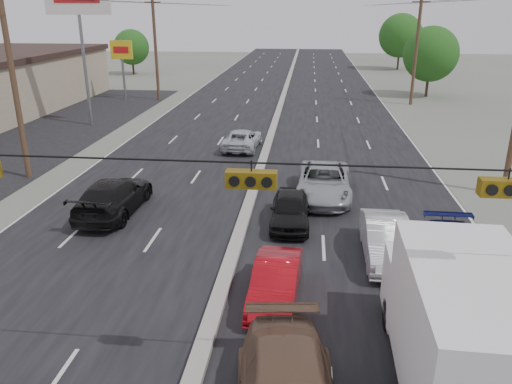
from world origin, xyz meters
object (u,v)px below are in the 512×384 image
at_px(red_sedan, 276,282).
at_px(oncoming_near, 114,196).
at_px(tree_right_far, 401,36).
at_px(queue_car_b, 386,240).
at_px(tree_left_far, 132,47).
at_px(pole_sign_billboard, 78,7).
at_px(box_truck, 458,329).
at_px(utility_pole_left_c, 156,48).
at_px(pole_sign_far, 122,55).
at_px(utility_pole_left_b, 14,83).
at_px(tree_right_mid, 431,54).
at_px(queue_car_a, 290,210).
at_px(queue_car_c, 324,182).
at_px(oncoming_far, 242,139).
at_px(utility_pole_right_c, 416,50).
at_px(queue_car_d, 464,261).

height_order(red_sedan, oncoming_near, oncoming_near).
height_order(tree_right_far, queue_car_b, tree_right_far).
bearing_deg(tree_left_far, pole_sign_billboard, -76.81).
distance_m(tree_left_far, red_sedan, 60.82).
distance_m(box_truck, oncoming_near, 15.87).
relative_size(utility_pole_left_c, tree_left_far, 1.63).
height_order(tree_left_far, queue_car_b, tree_left_far).
bearing_deg(box_truck, pole_sign_far, 120.83).
distance_m(tree_right_far, oncoming_near, 63.46).
bearing_deg(pole_sign_billboard, box_truck, -53.16).
xyz_separation_m(pole_sign_billboard, red_sedan, (16.29, -23.89, -8.21)).
bearing_deg(utility_pole_left_b, red_sedan, -37.33).
xyz_separation_m(tree_right_mid, queue_car_b, (-9.37, -37.64, -3.59)).
height_order(pole_sign_billboard, tree_right_mid, pole_sign_billboard).
xyz_separation_m(utility_pole_left_c, pole_sign_billboard, (-2.00, -12.00, 3.76)).
relative_size(tree_left_far, queue_car_a, 1.50).
distance_m(tree_left_far, queue_car_b, 59.52).
relative_size(utility_pole_left_c, pole_sign_far, 1.67).
xyz_separation_m(utility_pole_left_b, queue_car_c, (16.00, -1.39, -4.33)).
bearing_deg(oncoming_far, red_sedan, 103.49).
distance_m(tree_left_far, queue_car_a, 55.46).
xyz_separation_m(tree_right_mid, oncoming_far, (-16.61, -22.85, -3.70)).
xyz_separation_m(box_truck, queue_car_a, (-4.15, 9.69, -1.19)).
xyz_separation_m(queue_car_a, queue_car_b, (3.62, -2.73, 0.05)).
height_order(utility_pole_left_c, tree_left_far, utility_pole_left_c).
bearing_deg(utility_pole_left_b, tree_right_mid, 47.49).
bearing_deg(utility_pole_left_b, tree_left_far, 101.92).
relative_size(box_truck, oncoming_near, 1.34).
height_order(utility_pole_left_b, pole_sign_far, utility_pole_left_b).
relative_size(utility_pole_right_c, queue_car_c, 1.79).
distance_m(red_sedan, queue_car_d, 6.49).
height_order(tree_left_far, oncoming_far, tree_left_far).
bearing_deg(red_sedan, queue_car_a, 91.07).
bearing_deg(pole_sign_far, tree_left_far, 106.70).
bearing_deg(utility_pole_left_c, pole_sign_billboard, -99.46).
relative_size(utility_pole_right_c, pole_sign_billboard, 0.91).
xyz_separation_m(utility_pole_left_b, queue_car_a, (14.51, -4.90, -4.41)).
bearing_deg(queue_car_b, queue_car_c, 109.26).
xyz_separation_m(utility_pole_right_c, tree_right_far, (3.50, 30.00, -0.15)).
height_order(tree_left_far, box_truck, tree_left_far).
relative_size(tree_right_far, red_sedan, 2.05).
bearing_deg(utility_pole_left_b, pole_sign_far, 97.97).
bearing_deg(pole_sign_far, queue_car_b, -56.46).
bearing_deg(tree_right_far, utility_pole_left_b, -117.39).
bearing_deg(tree_right_mid, red_sedan, -107.91).
bearing_deg(oncoming_far, tree_right_mid, -123.21).
bearing_deg(queue_car_d, tree_left_far, 119.84).
height_order(utility_pole_left_b, red_sedan, utility_pole_left_b).
xyz_separation_m(box_truck, queue_car_c, (-2.67, 13.19, -1.11)).
relative_size(tree_right_mid, queue_car_b, 1.58).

